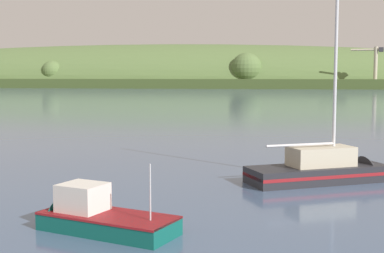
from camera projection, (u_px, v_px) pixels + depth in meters
far_shoreline_hill at (162, 86)px, 270.20m from camera, size 573.00×111.10×42.45m
dockside_crane at (375, 69)px, 219.09m from camera, size 12.82×3.55×17.36m
sailboat_near_mooring at (331, 176)px, 28.89m from camera, size 8.61×6.52×12.69m
fishing_boat_moored at (95, 220)px, 19.73m from camera, size 5.81×3.25×3.36m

